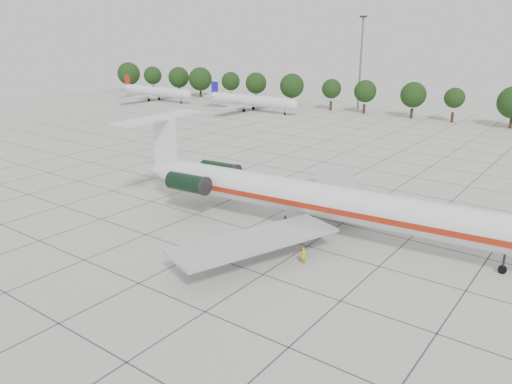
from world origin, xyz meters
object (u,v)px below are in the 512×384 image
main_airliner (303,197)px  bg_airliner_b (251,101)px  ground_crew (303,256)px  floodlight_mast (361,58)px  bg_airliner_a (155,92)px

main_airliner → bg_airliner_b: main_airliner is taller
ground_crew → floodlight_mast: 104.63m
bg_airliner_b → floodlight_mast: size_ratio=1.11×
main_airliner → floodlight_mast: size_ratio=1.88×
bg_airliner_b → floodlight_mast: (22.23, 21.93, 11.37)m
floodlight_mast → bg_airliner_b: bearing=-135.4°
ground_crew → bg_airliner_b: (-62.03, 73.90, 2.05)m
main_airliner → floodlight_mast: 95.73m
bg_airliner_b → floodlight_mast: 33.23m
ground_crew → bg_airliner_b: size_ratio=0.06×
ground_crew → floodlight_mast: size_ratio=0.07×
bg_airliner_b → ground_crew: bearing=-50.0°
ground_crew → bg_airliner_a: 123.66m
bg_airliner_a → floodlight_mast: (59.98, 22.82, 11.37)m
main_airliner → bg_airliner_a: (-95.21, 65.59, -1.06)m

